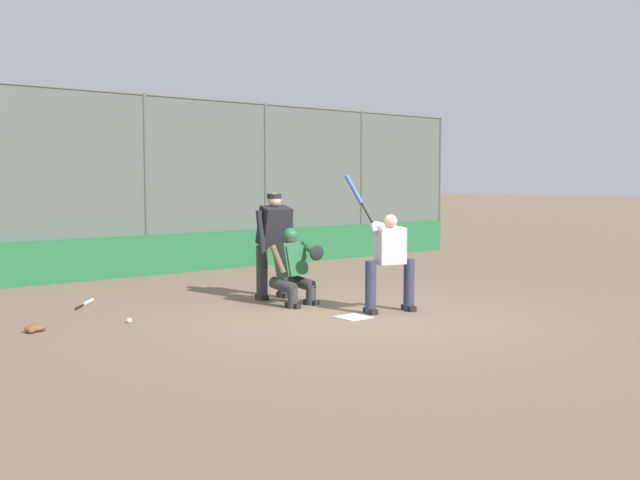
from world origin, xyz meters
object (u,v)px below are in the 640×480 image
(catcher_behind_plate, at_px, (294,265))
(fielding_glove_on_dirt, at_px, (35,328))
(batter_at_plate, at_px, (389,259))
(spare_bat_near_backstop, at_px, (87,303))
(baseball_loose, at_px, (129,320))
(umpire_home, at_px, (274,242))

(catcher_behind_plate, distance_m, fielding_glove_on_dirt, 3.96)
(batter_at_plate, distance_m, fielding_glove_on_dirt, 5.03)
(spare_bat_near_backstop, relative_size, baseball_loose, 8.79)
(catcher_behind_plate, relative_size, umpire_home, 0.70)
(batter_at_plate, distance_m, baseball_loose, 3.86)
(spare_bat_near_backstop, bearing_deg, umpire_home, -78.50)
(batter_at_plate, height_order, baseball_loose, batter_at_plate)
(fielding_glove_on_dirt, bearing_deg, baseball_loose, 170.12)
(batter_at_plate, xyz_separation_m, umpire_home, (0.58, -2.12, 0.15))
(baseball_loose, bearing_deg, catcher_behind_plate, 173.91)
(catcher_behind_plate, distance_m, spare_bat_near_backstop, 3.35)
(baseball_loose, bearing_deg, umpire_home, -171.34)
(batter_at_plate, height_order, catcher_behind_plate, batter_at_plate)
(catcher_behind_plate, bearing_deg, fielding_glove_on_dirt, -15.93)
(batter_at_plate, relative_size, baseball_loose, 27.83)
(spare_bat_near_backstop, distance_m, fielding_glove_on_dirt, 2.13)
(catcher_behind_plate, xyz_separation_m, umpire_home, (-0.13, -0.71, 0.31))
(batter_at_plate, bearing_deg, umpire_home, -59.20)
(umpire_home, xyz_separation_m, fielding_glove_on_dirt, (4.02, 0.21, -0.90))
(umpire_home, relative_size, baseball_loose, 23.85)
(fielding_glove_on_dirt, bearing_deg, umpire_home, -176.94)
(umpire_home, distance_m, spare_bat_near_backstop, 3.14)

